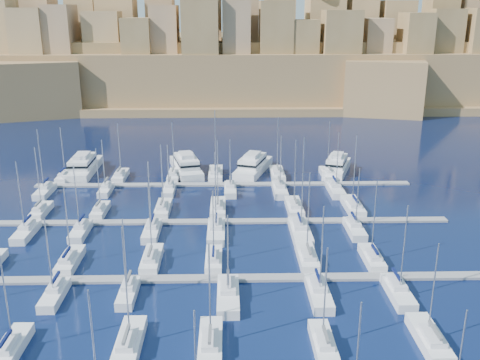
{
  "coord_description": "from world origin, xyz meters",
  "views": [
    {
      "loc": [
        1.14,
        -82.2,
        37.95
      ],
      "look_at": [
        3.17,
        6.0,
        9.57
      ],
      "focal_mm": 40.0,
      "sensor_mm": 36.0,
      "label": 1
    }
  ],
  "objects_px": {
    "sailboat_4": "(323,343)",
    "motor_yacht_c": "(253,165)",
    "motor_yacht_a": "(83,166)",
    "motor_yacht_d": "(337,166)",
    "sailboat_2": "(129,343)",
    "motor_yacht_b": "(186,166)"
  },
  "relations": [
    {
      "from": "motor_yacht_b",
      "to": "sailboat_4",
      "type": "bearing_deg",
      "value": -73.46
    },
    {
      "from": "sailboat_4",
      "to": "motor_yacht_b",
      "type": "distance_m",
      "value": 74.2
    },
    {
      "from": "sailboat_4",
      "to": "motor_yacht_a",
      "type": "relative_size",
      "value": 0.71
    },
    {
      "from": "sailboat_2",
      "to": "sailboat_4",
      "type": "relative_size",
      "value": 1.18
    },
    {
      "from": "sailboat_4",
      "to": "motor_yacht_d",
      "type": "distance_m",
      "value": 71.62
    },
    {
      "from": "sailboat_2",
      "to": "motor_yacht_a",
      "type": "height_order",
      "value": "sailboat_2"
    },
    {
      "from": "sailboat_2",
      "to": "motor_yacht_c",
      "type": "relative_size",
      "value": 0.85
    },
    {
      "from": "motor_yacht_b",
      "to": "motor_yacht_d",
      "type": "relative_size",
      "value": 1.16
    },
    {
      "from": "sailboat_2",
      "to": "sailboat_4",
      "type": "distance_m",
      "value": 22.67
    },
    {
      "from": "sailboat_4",
      "to": "motor_yacht_a",
      "type": "distance_m",
      "value": 84.75
    },
    {
      "from": "sailboat_4",
      "to": "motor_yacht_b",
      "type": "xyz_separation_m",
      "value": [
        -21.13,
        71.12,
        1.0
      ]
    },
    {
      "from": "sailboat_4",
      "to": "motor_yacht_c",
      "type": "xyz_separation_m",
      "value": [
        -4.96,
        70.87,
        1.0
      ]
    },
    {
      "from": "sailboat_4",
      "to": "motor_yacht_a",
      "type": "bearing_deg",
      "value": 122.8
    },
    {
      "from": "motor_yacht_a",
      "to": "sailboat_4",
      "type": "bearing_deg",
      "value": -57.2
    },
    {
      "from": "sailboat_2",
      "to": "motor_yacht_b",
      "type": "distance_m",
      "value": 70.55
    },
    {
      "from": "sailboat_2",
      "to": "motor_yacht_b",
      "type": "bearing_deg",
      "value": 88.75
    },
    {
      "from": "motor_yacht_a",
      "to": "motor_yacht_c",
      "type": "relative_size",
      "value": 1.01
    },
    {
      "from": "motor_yacht_a",
      "to": "motor_yacht_c",
      "type": "distance_m",
      "value": 40.95
    },
    {
      "from": "sailboat_4",
      "to": "motor_yacht_c",
      "type": "relative_size",
      "value": 0.72
    },
    {
      "from": "sailboat_4",
      "to": "motor_yacht_c",
      "type": "bearing_deg",
      "value": 94.0
    },
    {
      "from": "motor_yacht_d",
      "to": "sailboat_2",
      "type": "bearing_deg",
      "value": -118.69
    },
    {
      "from": "sailboat_4",
      "to": "motor_yacht_b",
      "type": "bearing_deg",
      "value": 106.54
    }
  ]
}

